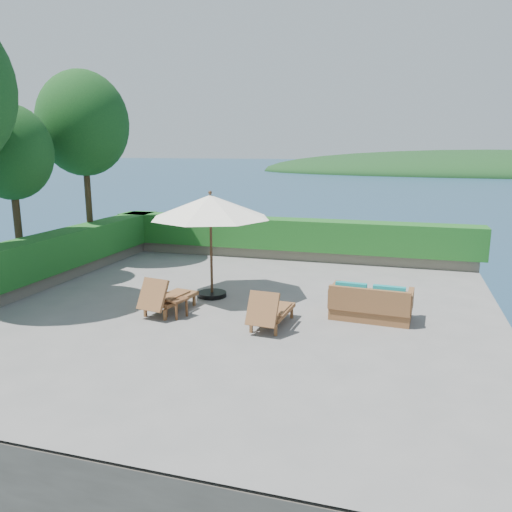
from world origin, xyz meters
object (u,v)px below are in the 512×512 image
(lounge_right, at_px, (270,311))
(side_table, at_px, (176,302))
(wicker_loveseat, at_px, (370,305))
(patio_umbrella, at_px, (210,208))
(lounge_left, at_px, (166,297))

(lounge_right, height_order, side_table, lounge_right)
(lounge_right, height_order, wicker_loveseat, lounge_right)
(patio_umbrella, relative_size, lounge_left, 1.85)
(patio_umbrella, relative_size, side_table, 5.79)
(lounge_right, relative_size, wicker_loveseat, 0.86)
(lounge_right, bearing_deg, patio_umbrella, 142.87)
(patio_umbrella, distance_m, side_table, 2.54)
(patio_umbrella, bearing_deg, lounge_left, -109.36)
(side_table, bearing_deg, lounge_right, -1.19)
(lounge_right, relative_size, side_table, 2.98)
(side_table, bearing_deg, wicker_loveseat, 14.45)
(lounge_left, height_order, wicker_loveseat, lounge_left)
(patio_umbrella, distance_m, lounge_left, 2.45)
(side_table, xyz_separation_m, wicker_loveseat, (4.13, 1.06, -0.02))
(lounge_left, bearing_deg, side_table, -20.90)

